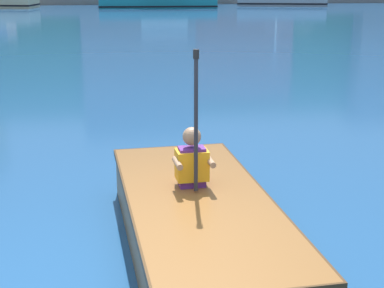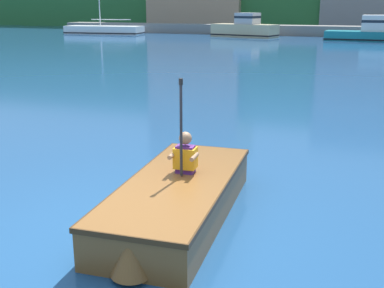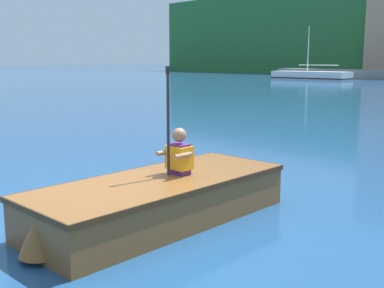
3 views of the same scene
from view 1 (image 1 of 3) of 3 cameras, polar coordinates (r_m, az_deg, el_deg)
The scene contains 2 objects.
rowboat_foreground at distance 5.23m, azimuth 0.81°, elevation -7.78°, with size 1.50×3.41×0.51m.
person_paddler at distance 5.38m, azimuth 0.01°, elevation -1.53°, with size 0.37×0.35×1.29m.
Camera 1 is at (-0.17, -4.10, 2.44)m, focal length 55.00 mm.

